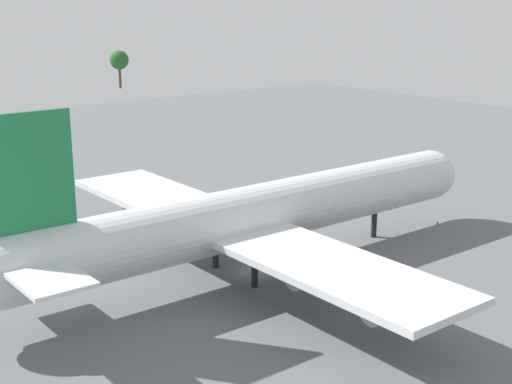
% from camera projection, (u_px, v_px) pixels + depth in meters
% --- Properties ---
extents(ground_plane, '(258.33, 258.33, 0.00)m').
position_uv_depth(ground_plane, '(256.00, 271.00, 79.67)').
color(ground_plane, slate).
extents(cargo_airplane, '(64.58, 56.73, 19.91)m').
position_uv_depth(cargo_airplane, '(254.00, 216.00, 77.86)').
color(cargo_airplane, silver).
rests_on(cargo_airplane, ground_plane).
extents(baggage_tug, '(4.23, 4.78, 2.14)m').
position_uv_depth(baggage_tug, '(365.00, 197.00, 104.73)').
color(baggage_tug, '#333338').
rests_on(baggage_tug, ground_plane).
extents(safety_cone_nose, '(0.47, 0.47, 0.67)m').
position_uv_depth(safety_cone_nose, '(438.00, 222.00, 95.53)').
color(safety_cone_nose, orange).
rests_on(safety_cone_nose, ground_plane).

